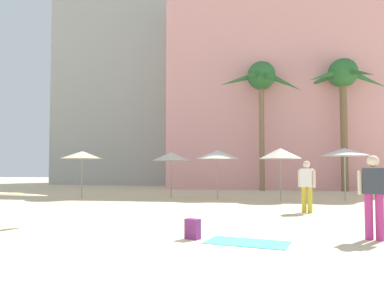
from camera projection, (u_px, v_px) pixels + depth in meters
ground at (192, 258)px, 5.90m from camera, size 120.00×120.00×0.00m
hotel_pink at (283, 92)px, 31.51m from camera, size 18.53×10.50×16.49m
hotel_tower_gray at (132, 75)px, 39.94m from camera, size 13.84×9.74×24.00m
palm_tree_far_left at (261, 82)px, 25.56m from camera, size 5.78×5.54×9.15m
palm_tree_left at (343, 83)px, 24.79m from camera, size 5.70×5.74×9.12m
cafe_umbrella_0 at (280, 154)px, 16.96m from camera, size 2.01×2.01×2.47m
cafe_umbrella_1 at (82, 155)px, 18.64m from camera, size 2.18×2.18×2.42m
cafe_umbrella_2 at (217, 155)px, 18.08m from camera, size 2.22×2.22×2.44m
cafe_umbrella_3 at (344, 152)px, 17.21m from camera, size 2.25×2.25×2.49m
cafe_umbrella_4 at (171, 156)px, 18.91m from camera, size 2.01×2.01×2.39m
beach_towel at (247, 242)px, 7.10m from camera, size 1.75×1.19×0.01m
backpack at (193, 229)px, 7.50m from camera, size 0.35×0.33×0.42m
person_mid_center at (307, 184)px, 12.17m from camera, size 0.58×0.38×1.75m
person_mid_right at (374, 193)px, 7.43m from camera, size 0.60×0.33×1.74m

